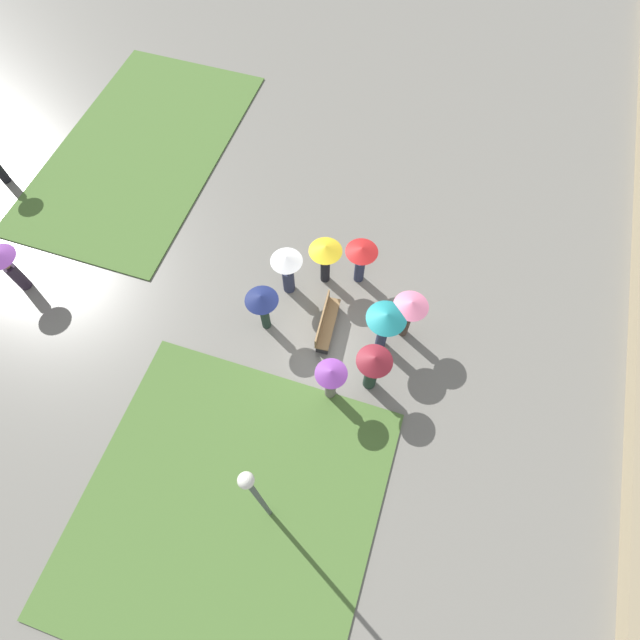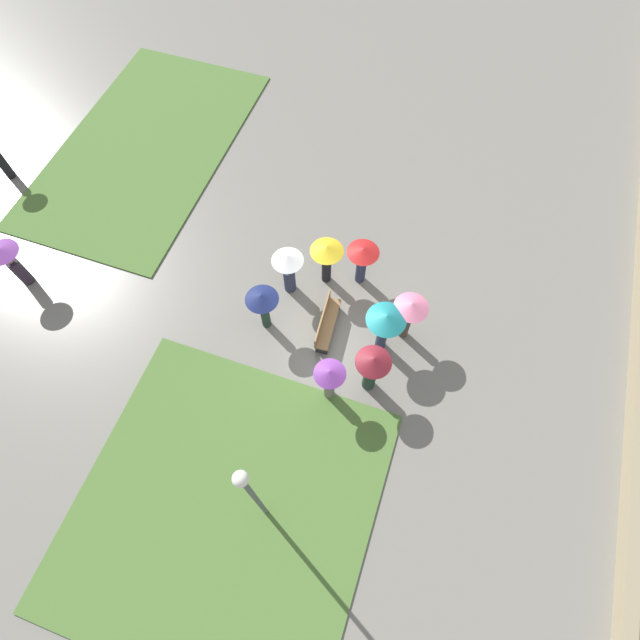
# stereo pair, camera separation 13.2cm
# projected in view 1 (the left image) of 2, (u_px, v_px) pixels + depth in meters

# --- Properties ---
(ground_plane) EXTENTS (90.00, 90.00, 0.00)m
(ground_plane) POSITION_uv_depth(u_px,v_px,m) (335.00, 337.00, 15.72)
(ground_plane) COLOR slate
(lawn_patch_near) EXTENTS (7.91, 7.76, 0.06)m
(lawn_patch_near) POSITION_uv_depth(u_px,v_px,m) (228.00, 509.00, 13.33)
(lawn_patch_near) COLOR #4C7033
(lawn_patch_near) RESTS_ON ground_plane
(lawn_patch_far) EXTENTS (10.75, 6.21, 0.06)m
(lawn_patch_far) POSITION_uv_depth(u_px,v_px,m) (141.00, 149.00, 19.46)
(lawn_patch_far) COLOR #4C7033
(lawn_patch_far) RESTS_ON ground_plane
(parapet_wall) EXTENTS (45.00, 0.35, 0.56)m
(parapet_wall) POSITION_uv_depth(u_px,v_px,m) (636.00, 420.00, 14.19)
(parapet_wall) COLOR gray
(parapet_wall) RESTS_ON ground_plane
(park_bench) EXTENTS (1.86, 0.56, 0.90)m
(park_bench) POSITION_uv_depth(u_px,v_px,m) (326.00, 322.00, 15.44)
(park_bench) COLOR brown
(park_bench) RESTS_ON ground_plane
(lamp_post) EXTENTS (0.32, 0.32, 5.06)m
(lamp_post) POSITION_uv_depth(u_px,v_px,m) (257.00, 495.00, 10.48)
(lamp_post) COLOR #474C51
(lamp_post) RESTS_ON ground_plane
(crowd_person_navy) EXTENTS (1.00, 1.00, 1.84)m
(crowd_person_navy) POSITION_uv_depth(u_px,v_px,m) (262.00, 303.00, 14.67)
(crowd_person_navy) COLOR #1E3328
(crowd_person_navy) RESTS_ON ground_plane
(crowd_person_pink) EXTENTS (1.03, 1.03, 1.95)m
(crowd_person_pink) POSITION_uv_depth(u_px,v_px,m) (410.00, 310.00, 14.49)
(crowd_person_pink) COLOR #47382D
(crowd_person_pink) RESTS_ON ground_plane
(crowd_person_red) EXTENTS (1.03, 1.03, 1.73)m
(crowd_person_red) POSITION_uv_depth(u_px,v_px,m) (361.00, 257.00, 15.63)
(crowd_person_red) COLOR #282D47
(crowd_person_red) RESTS_ON ground_plane
(crowd_person_purple) EXTENTS (0.90, 0.90, 1.82)m
(crowd_person_purple) POSITION_uv_depth(u_px,v_px,m) (331.00, 379.00, 13.76)
(crowd_person_purple) COLOR slate
(crowd_person_purple) RESTS_ON ground_plane
(crowd_person_white) EXTENTS (1.00, 1.00, 1.86)m
(crowd_person_white) POSITION_uv_depth(u_px,v_px,m) (287.00, 267.00, 15.43)
(crowd_person_white) COLOR #282D47
(crowd_person_white) RESTS_ON ground_plane
(crowd_person_maroon) EXTENTS (1.02, 1.02, 1.98)m
(crowd_person_maroon) POSITION_uv_depth(u_px,v_px,m) (373.00, 366.00, 13.81)
(crowd_person_maroon) COLOR #1E3328
(crowd_person_maroon) RESTS_ON ground_plane
(crowd_person_yellow) EXTENTS (1.05, 1.05, 1.84)m
(crowd_person_yellow) POSITION_uv_depth(u_px,v_px,m) (325.00, 255.00, 15.49)
(crowd_person_yellow) COLOR black
(crowd_person_yellow) RESTS_ON ground_plane
(crowd_person_teal) EXTENTS (1.17, 1.17, 1.96)m
(crowd_person_teal) POSITION_uv_depth(u_px,v_px,m) (385.00, 322.00, 14.28)
(crowd_person_teal) COLOR #282D47
(crowd_person_teal) RESTS_ON ground_plane
(lone_walker_far_path) EXTENTS (1.04, 1.04, 1.82)m
(lone_walker_far_path) POSITION_uv_depth(u_px,v_px,m) (6.00, 265.00, 15.53)
(lone_walker_far_path) COLOR #2D2333
(lone_walker_far_path) RESTS_ON ground_plane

